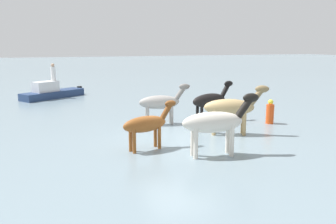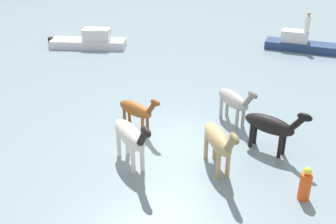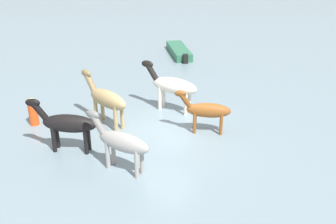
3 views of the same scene
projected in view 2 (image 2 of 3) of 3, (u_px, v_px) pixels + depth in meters
name	position (u px, v px, depth m)	size (l,w,h in m)	color
ground_plane	(174.00, 140.00, 15.62)	(190.30, 190.30, 0.00)	gray
horse_gray_outer	(131.00, 136.00, 13.67)	(0.88, 2.66, 2.06)	silver
horse_pinto_flank	(137.00, 110.00, 15.90)	(0.86, 2.16, 1.67)	brown
horse_lead	(219.00, 140.00, 13.45)	(1.38, 2.56, 2.03)	tan
horse_dun_straggler	(234.00, 100.00, 16.41)	(0.84, 2.41, 1.86)	#9E9993
horse_rear_stallion	(271.00, 126.00, 14.50)	(1.00, 2.46, 1.91)	black
boat_skiff_near	(301.00, 45.00, 25.25)	(3.49, 4.41, 1.33)	navy
boat_launch_far	(90.00, 42.00, 25.76)	(4.38, 3.98, 1.34)	silver
person_boatman_standing	(308.00, 23.00, 24.51)	(0.32, 0.32, 1.19)	silver
buoy_channel_marker	(305.00, 185.00, 12.31)	(0.36, 0.36, 1.14)	#E54C19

